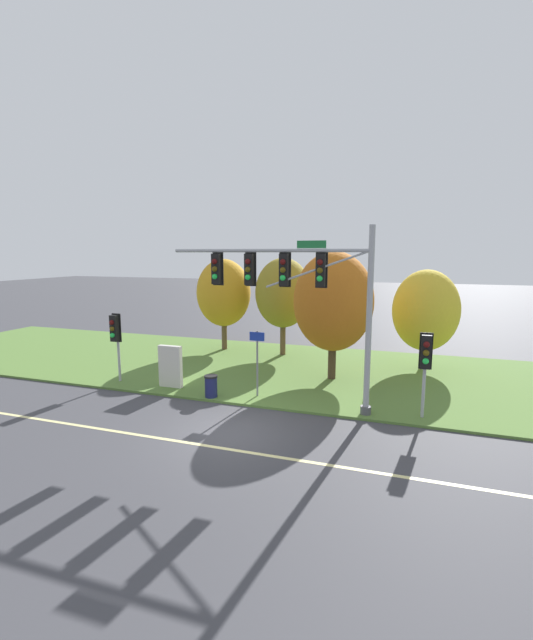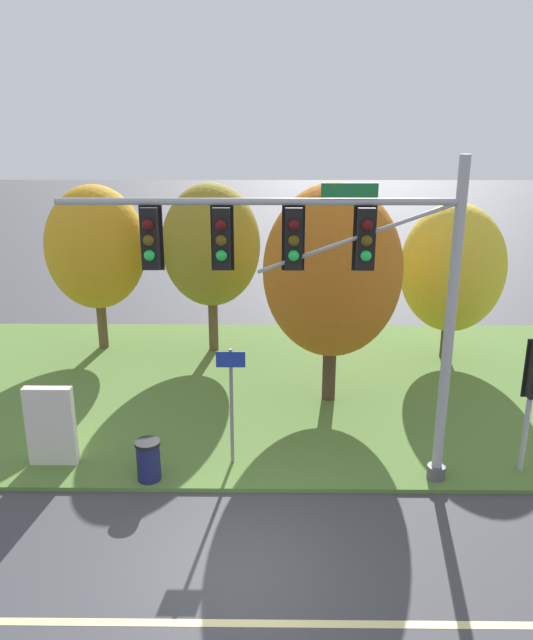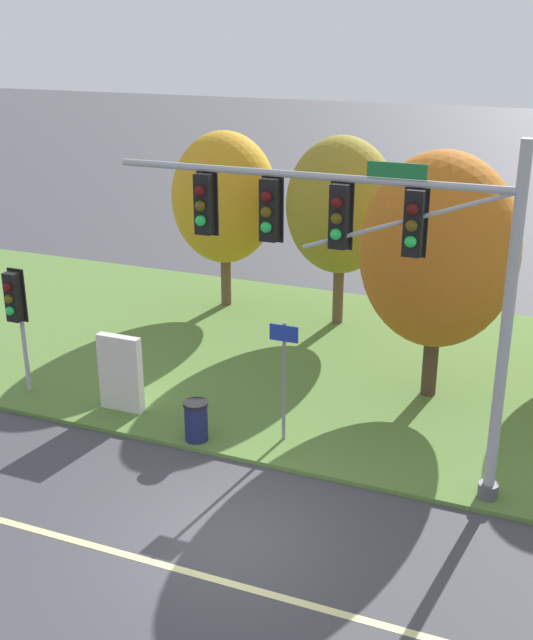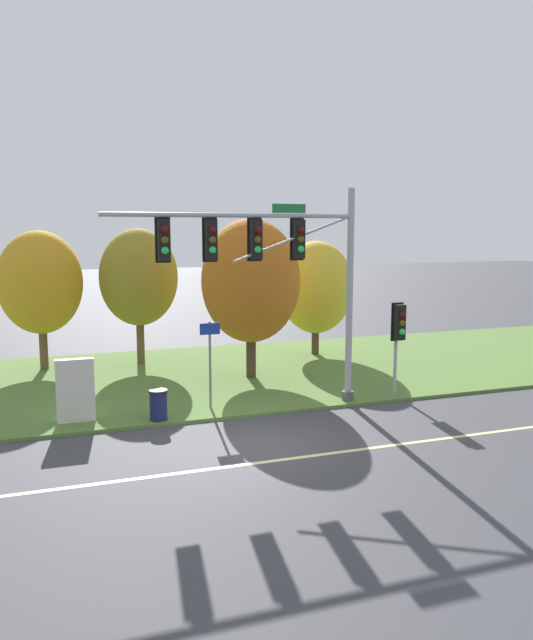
# 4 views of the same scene
# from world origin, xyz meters

# --- Properties ---
(ground_plane) EXTENTS (160.00, 160.00, 0.00)m
(ground_plane) POSITION_xyz_m (0.00, 0.00, 0.00)
(ground_plane) COLOR #3D3D42
(lane_stripe) EXTENTS (36.00, 0.16, 0.01)m
(lane_stripe) POSITION_xyz_m (0.00, -1.20, 0.00)
(lane_stripe) COLOR beige
(lane_stripe) RESTS_ON ground
(grass_verge) EXTENTS (48.00, 11.50, 0.10)m
(grass_verge) POSITION_xyz_m (0.00, 8.25, 0.05)
(grass_verge) COLOR #517533
(grass_verge) RESTS_ON ground
(traffic_signal_mast) EXTENTS (8.10, 0.49, 6.99)m
(traffic_signal_mast) POSITION_xyz_m (1.58, 2.98, 4.87)
(traffic_signal_mast) COLOR #9EA0A5
(traffic_signal_mast) RESTS_ON grass_verge
(pedestrian_signal_further_along) EXTENTS (0.46, 0.55, 3.19)m
(pedestrian_signal_further_along) POSITION_xyz_m (6.28, 3.17, 2.42)
(pedestrian_signal_further_along) COLOR #9EA0A5
(pedestrian_signal_further_along) RESTS_ON grass_verge
(route_sign_post) EXTENTS (0.65, 0.08, 2.80)m
(route_sign_post) POSITION_xyz_m (-0.31, 3.62, 1.83)
(route_sign_post) COLOR slate
(route_sign_post) RESTS_ON grass_verge
(tree_nearest_road) EXTENTS (3.34, 3.34, 5.65)m
(tree_nearest_road) POSITION_xyz_m (-5.33, 11.39, 3.65)
(tree_nearest_road) COLOR brown
(tree_nearest_road) RESTS_ON grass_verge
(tree_left_of_mast) EXTENTS (3.27, 3.27, 5.74)m
(tree_left_of_mast) POSITION_xyz_m (-1.43, 11.17, 3.78)
(tree_left_of_mast) COLOR brown
(tree_left_of_mast) RESTS_ON grass_verge
(tree_behind_signpost) EXTENTS (3.76, 3.76, 6.10)m
(tree_behind_signpost) POSITION_xyz_m (2.23, 7.18, 3.83)
(tree_behind_signpost) COLOR #423021
(tree_behind_signpost) RESTS_ON grass_verge
(tree_mid_verge) EXTENTS (3.36, 3.36, 5.18)m
(tree_mid_verge) POSITION_xyz_m (6.44, 10.55, 3.17)
(tree_mid_verge) COLOR #4C3823
(tree_mid_verge) RESTS_ON grass_verge
(info_kiosk) EXTENTS (1.10, 0.24, 1.90)m
(info_kiosk) POSITION_xyz_m (-4.44, 3.54, 1.04)
(info_kiosk) COLOR beige
(info_kiosk) RESTS_ON grass_verge
(trash_bin) EXTENTS (0.56, 0.56, 0.93)m
(trash_bin) POSITION_xyz_m (-2.11, 2.87, 0.57)
(trash_bin) COLOR #191E4C
(trash_bin) RESTS_ON grass_verge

